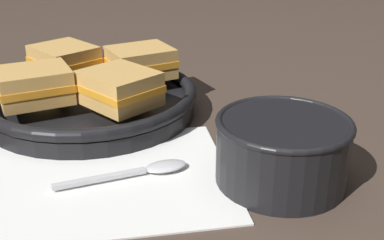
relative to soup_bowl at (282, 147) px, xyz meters
The scene contains 9 objects.
ground_plane 0.14m from the soup_bowl, 138.62° to the left, with size 4.00×4.00×0.00m, color #47382D.
napkin 0.20m from the soup_bowl, 160.55° to the left, with size 0.31×0.27×0.00m.
soup_bowl is the anchor object (origin of this frame).
spoon 0.16m from the soup_bowl, 157.75° to the left, with size 0.16×0.03×0.01m.
skillet 0.32m from the soup_bowl, 123.84° to the left, with size 0.32×0.45×0.04m.
sandwich_near_left 0.40m from the soup_bowl, 121.43° to the left, with size 0.12×0.12×0.05m.
sandwich_near_right 0.35m from the soup_bowl, 137.69° to the left, with size 0.11×0.10×0.05m.
sandwich_far_left 0.24m from the soup_bowl, 128.41° to the left, with size 0.12×0.12×0.05m.
sandwich_far_right 0.31m from the soup_bowl, 108.79° to the left, with size 0.11×0.10×0.05m.
Camera 1 is at (-0.14, -0.51, 0.28)m, focal length 45.00 mm.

